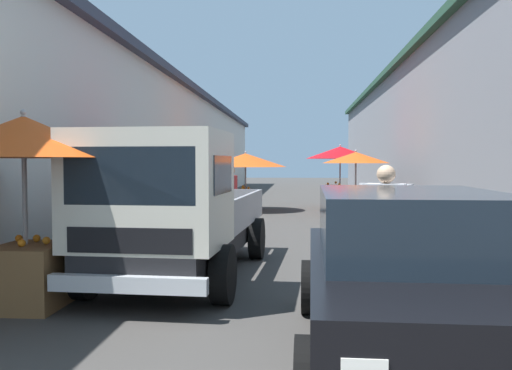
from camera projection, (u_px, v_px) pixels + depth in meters
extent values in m
plane|color=#3D3A38|center=(293.00, 225.00, 14.65)|extent=(90.00, 90.00, 0.00)
cube|color=beige|center=(62.00, 146.00, 17.38)|extent=(49.50, 7.00, 4.43)
cube|color=#383D4C|center=(61.00, 74.00, 17.28)|extent=(49.80, 7.50, 0.24)
cylinder|color=#9E9EA3|center=(246.00, 182.00, 18.77)|extent=(0.06, 0.06, 2.01)
cone|color=#D84C14|center=(246.00, 160.00, 18.74)|extent=(2.85, 2.85, 0.47)
sphere|color=#9E9EA3|center=(246.00, 152.00, 18.73)|extent=(0.07, 0.07, 0.07)
cube|color=brown|center=(241.00, 200.00, 18.67)|extent=(0.73, 0.77, 0.76)
sphere|color=orange|center=(244.00, 188.00, 18.72)|extent=(0.09, 0.09, 0.09)
sphere|color=orange|center=(249.00, 188.00, 18.60)|extent=(0.09, 0.09, 0.09)
sphere|color=orange|center=(243.00, 187.00, 18.67)|extent=(0.09, 0.09, 0.09)
sphere|color=orange|center=(242.00, 188.00, 18.54)|extent=(0.09, 0.09, 0.09)
cylinder|color=#9E9EA3|center=(25.00, 212.00, 6.33)|extent=(0.06, 0.06, 2.24)
cone|color=#D84C14|center=(24.00, 137.00, 6.29)|extent=(2.25, 2.25, 0.49)
sphere|color=#9E9EA3|center=(23.00, 112.00, 6.28)|extent=(0.07, 0.07, 0.07)
cube|color=brown|center=(31.00, 276.00, 6.29)|extent=(0.90, 0.75, 0.73)
sphere|color=orange|center=(46.00, 240.00, 6.34)|extent=(0.09, 0.09, 0.09)
sphere|color=orange|center=(19.00, 238.00, 6.51)|extent=(0.09, 0.09, 0.09)
sphere|color=orange|center=(37.00, 238.00, 6.52)|extent=(0.09, 0.09, 0.09)
sphere|color=orange|center=(22.00, 243.00, 6.14)|extent=(0.09, 0.09, 0.09)
cylinder|color=#9E9EA3|center=(356.00, 184.00, 17.01)|extent=(0.06, 0.06, 2.03)
cone|color=#D84C14|center=(356.00, 158.00, 16.98)|extent=(2.11, 2.11, 0.35)
sphere|color=#9E9EA3|center=(356.00, 151.00, 16.97)|extent=(0.07, 0.07, 0.07)
cube|color=#9E7547|center=(349.00, 204.00, 16.97)|extent=(0.86, 0.59, 0.78)
sphere|color=orange|center=(350.00, 190.00, 17.06)|extent=(0.09, 0.09, 0.09)
sphere|color=orange|center=(351.00, 190.00, 16.91)|extent=(0.09, 0.09, 0.09)
sphere|color=orange|center=(347.00, 190.00, 17.02)|extent=(0.09, 0.09, 0.09)
sphere|color=orange|center=(351.00, 190.00, 16.99)|extent=(0.09, 0.09, 0.09)
cylinder|color=#9E9EA3|center=(340.00, 177.00, 20.06)|extent=(0.06, 0.06, 2.29)
cone|color=red|center=(340.00, 152.00, 20.02)|extent=(2.55, 2.55, 0.45)
sphere|color=#9E9EA3|center=(340.00, 145.00, 20.01)|extent=(0.07, 0.07, 0.07)
cube|color=olive|center=(333.00, 196.00, 20.14)|extent=(0.97, 0.61, 0.85)
sphere|color=orange|center=(339.00, 184.00, 19.94)|extent=(0.09, 0.09, 0.09)
sphere|color=orange|center=(328.00, 184.00, 20.41)|extent=(0.09, 0.09, 0.09)
sphere|color=orange|center=(336.00, 182.00, 20.21)|extent=(0.09, 0.09, 0.09)
cylinder|color=#9E9EA3|center=(147.00, 195.00, 10.59)|extent=(0.06, 0.06, 2.13)
cone|color=red|center=(146.00, 148.00, 10.55)|extent=(2.21, 2.21, 0.31)
sphere|color=#9E9EA3|center=(146.00, 138.00, 10.54)|extent=(0.07, 0.07, 0.07)
cube|color=brown|center=(133.00, 230.00, 10.39)|extent=(0.86, 0.75, 0.79)
sphere|color=orange|center=(142.00, 206.00, 10.58)|extent=(0.09, 0.09, 0.09)
sphere|color=orange|center=(131.00, 207.00, 10.28)|extent=(0.09, 0.09, 0.09)
sphere|color=orange|center=(145.00, 207.00, 10.43)|extent=(0.09, 0.09, 0.09)
cube|color=black|center=(411.00, 294.00, 4.63)|extent=(3.94, 1.81, 0.64)
cube|color=#19232D|center=(408.00, 222.00, 4.75)|extent=(2.37, 1.57, 0.56)
cylinder|color=black|center=(469.00, 291.00, 5.87)|extent=(0.60, 0.21, 0.60)
cylinder|color=black|center=(310.00, 287.00, 6.04)|extent=(0.60, 0.21, 0.60)
cube|color=black|center=(187.00, 241.00, 8.16)|extent=(4.87, 1.73, 0.36)
cube|color=beige|center=(152.00, 189.00, 6.51)|extent=(1.63, 1.83, 1.40)
cube|color=#19232D|center=(129.00, 176.00, 5.77)|extent=(0.14, 1.47, 0.63)
cube|color=#19232D|center=(152.00, 174.00, 6.50)|extent=(1.14, 1.83, 0.45)
cube|color=black|center=(130.00, 240.00, 5.79)|extent=(0.14, 1.40, 0.28)
cube|color=silver|center=(127.00, 284.00, 5.73)|extent=(0.22, 1.75, 0.18)
cube|color=gray|center=(249.00, 209.00, 8.84)|extent=(3.16, 0.23, 0.50)
cube|color=gray|center=(152.00, 208.00, 9.06)|extent=(3.16, 0.23, 0.50)
cube|color=gray|center=(219.00, 202.00, 10.49)|extent=(0.15, 1.65, 0.50)
cylinder|color=black|center=(223.00, 274.00, 6.43)|extent=(0.73, 0.26, 0.72)
cylinder|color=black|center=(84.00, 270.00, 6.67)|extent=(0.73, 0.26, 0.72)
cylinder|color=black|center=(257.00, 238.00, 9.48)|extent=(0.73, 0.26, 0.72)
cylinder|color=black|center=(161.00, 237.00, 9.71)|extent=(0.73, 0.26, 0.72)
cylinder|color=#665B4C|center=(378.00, 267.00, 6.60)|extent=(0.14, 0.14, 0.82)
cylinder|color=#665B4C|center=(392.00, 269.00, 6.52)|extent=(0.14, 0.14, 0.82)
cube|color=white|center=(386.00, 209.00, 6.53)|extent=(0.38, 0.52, 0.62)
sphere|color=tan|center=(386.00, 174.00, 6.51)|extent=(0.23, 0.23, 0.23)
cylinder|color=white|center=(362.00, 206.00, 6.67)|extent=(0.08, 0.08, 0.56)
cylinder|color=white|center=(410.00, 207.00, 6.39)|extent=(0.08, 0.08, 0.56)
cylinder|color=navy|center=(229.00, 220.00, 12.05)|extent=(0.14, 0.14, 0.81)
cylinder|color=navy|center=(231.00, 221.00, 11.90)|extent=(0.14, 0.14, 0.81)
cube|color=#B73333|center=(230.00, 189.00, 11.95)|extent=(0.51, 0.37, 0.61)
sphere|color=#A57A5B|center=(230.00, 170.00, 11.93)|extent=(0.22, 0.22, 0.22)
cylinder|color=#B73333|center=(227.00, 187.00, 12.22)|extent=(0.08, 0.08, 0.55)
cylinder|color=#B73333|center=(234.00, 188.00, 11.67)|extent=(0.08, 0.08, 0.55)
cylinder|color=#1E8C3F|center=(381.00, 252.00, 7.64)|extent=(0.30, 0.30, 0.03)
cylinder|color=#1E8C3F|center=(380.00, 266.00, 7.76)|extent=(0.04, 0.04, 0.42)
cylinder|color=#1E8C3F|center=(373.00, 267.00, 7.66)|extent=(0.04, 0.04, 0.42)
cylinder|color=#1E8C3F|center=(383.00, 269.00, 7.54)|extent=(0.04, 0.04, 0.42)
cylinder|color=#1E8C3F|center=(389.00, 267.00, 7.64)|extent=(0.04, 0.04, 0.42)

